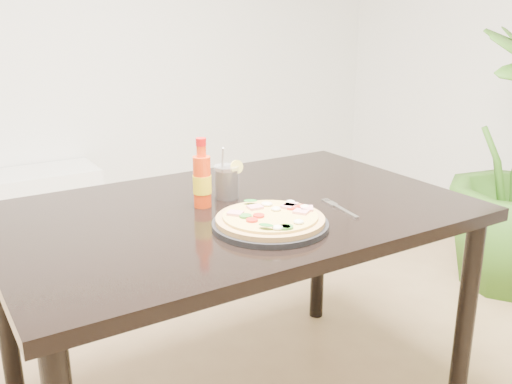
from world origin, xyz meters
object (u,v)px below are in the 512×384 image
cola_cup (227,182)px  hot_sauce_bottle (202,180)px  pizza (271,218)px  fork (339,207)px  plate (270,225)px  dining_table (236,232)px

cola_cup → hot_sauce_bottle: bearing=-160.6°
hot_sauce_bottle → pizza: bearing=-73.2°
cola_cup → fork: bearing=-49.1°
plate → hot_sauce_bottle: (-0.08, 0.26, 0.08)m
cola_cup → plate: bearing=-95.6°
pizza → hot_sauce_bottle: hot_sauce_bottle is taller
fork → hot_sauce_bottle: bearing=153.3°
plate → cola_cup: cola_cup is taller
dining_table → hot_sauce_bottle: 0.20m
hot_sauce_bottle → cola_cup: size_ratio=1.23×
plate → fork: size_ratio=1.71×
dining_table → plate: (-0.01, -0.20, 0.09)m
dining_table → fork: 0.33m
dining_table → fork: (0.26, -0.18, 0.09)m
pizza → fork: (0.26, 0.02, -0.02)m
plate → pizza: 0.02m
pizza → plate: bearing=-177.4°
cola_cup → pizza: bearing=-95.1°
plate → cola_cup: (0.03, 0.30, 0.04)m
pizza → fork: 0.26m
plate → hot_sauce_bottle: size_ratio=1.51×
plate → fork: 0.27m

